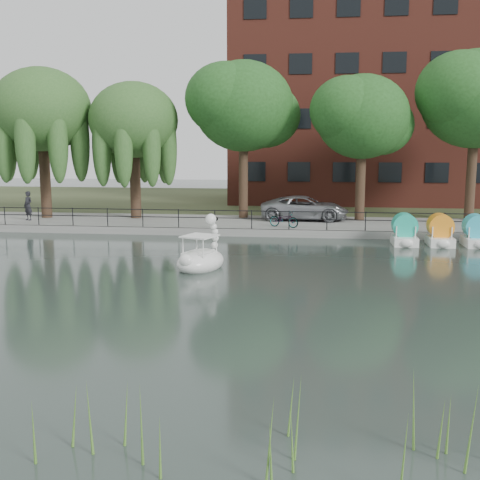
% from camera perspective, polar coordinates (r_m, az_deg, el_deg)
% --- Properties ---
extents(ground_plane, '(120.00, 120.00, 0.00)m').
position_cam_1_polar(ground_plane, '(19.46, -2.90, -5.66)').
color(ground_plane, '#414F4B').
extents(promenade, '(40.00, 6.00, 0.40)m').
position_cam_1_polar(promenade, '(35.01, 1.57, 1.41)').
color(promenade, gray).
rests_on(promenade, ground_plane).
extents(kerb, '(40.00, 0.25, 0.40)m').
position_cam_1_polar(kerb, '(32.10, 1.07, 0.69)').
color(kerb, gray).
rests_on(kerb, ground_plane).
extents(land_strip, '(60.00, 22.00, 0.36)m').
position_cam_1_polar(land_strip, '(48.87, 3.12, 3.64)').
color(land_strip, '#47512D').
rests_on(land_strip, ground_plane).
extents(railing, '(32.00, 0.05, 1.00)m').
position_cam_1_polar(railing, '(32.17, 1.11, 2.41)').
color(railing, black).
rests_on(railing, promenade).
extents(apartment_building, '(20.00, 10.07, 18.00)m').
position_cam_1_polar(apartment_building, '(48.82, 11.70, 14.25)').
color(apartment_building, '#4C1E16').
rests_on(apartment_building, land_strip).
extents(willow_left, '(5.88, 5.88, 9.01)m').
position_cam_1_polar(willow_left, '(38.65, -18.30, 11.62)').
color(willow_left, '#473323').
rests_on(willow_left, promenade).
extents(willow_mid, '(5.32, 5.32, 8.15)m').
position_cam_1_polar(willow_mid, '(37.13, -10.06, 11.09)').
color(willow_mid, '#473323').
rests_on(willow_mid, promenade).
extents(broadleaf_center, '(6.00, 6.00, 9.25)m').
position_cam_1_polar(broadleaf_center, '(36.82, 0.33, 12.51)').
color(broadleaf_center, '#473323').
rests_on(broadleaf_center, promenade).
extents(broadleaf_right, '(5.40, 5.40, 8.32)m').
position_cam_1_polar(broadleaf_right, '(36.15, 11.55, 11.31)').
color(broadleaf_right, '#473323').
rests_on(broadleaf_right, promenade).
extents(broadleaf_far, '(6.30, 6.30, 9.71)m').
position_cam_1_polar(broadleaf_far, '(38.23, 21.46, 12.27)').
color(broadleaf_far, '#473323').
rests_on(broadleaf_far, promenade).
extents(minivan, '(2.94, 6.01, 1.65)m').
position_cam_1_polar(minivan, '(35.88, 6.15, 3.20)').
color(minivan, gray).
rests_on(minivan, promenade).
extents(bicycle, '(1.23, 1.82, 1.00)m').
position_cam_1_polar(bicycle, '(32.81, 4.18, 2.09)').
color(bicycle, gray).
rests_on(bicycle, promenade).
extents(pedestrian, '(0.86, 0.76, 1.98)m').
position_cam_1_polar(pedestrian, '(37.70, -19.46, 3.27)').
color(pedestrian, black).
rests_on(pedestrian, promenade).
extents(swan_boat, '(2.37, 2.90, 2.13)m').
position_cam_1_polar(swan_boat, '(24.04, -3.70, -1.63)').
color(swan_boat, white).
rests_on(swan_boat, ground_plane).
extents(reed_bank, '(24.00, 2.40, 1.20)m').
position_cam_1_polar(reed_bank, '(10.13, -0.86, -16.64)').
color(reed_bank, '#669938').
rests_on(reed_bank, ground_plane).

